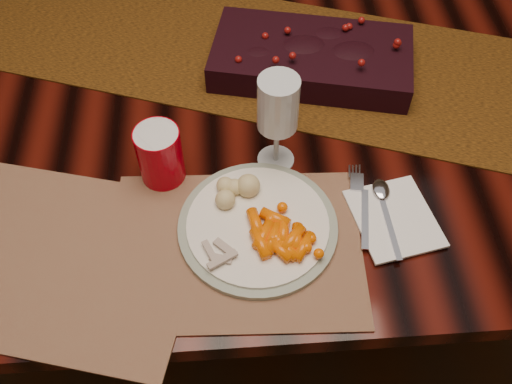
{
  "coord_description": "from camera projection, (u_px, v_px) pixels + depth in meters",
  "views": [
    {
      "loc": [
        -0.06,
        -0.8,
        1.53
      ],
      "look_at": [
        -0.02,
        -0.26,
        0.8
      ],
      "focal_mm": 40.0,
      "sensor_mm": 36.0,
      "label": 1
    }
  ],
  "objects": [
    {
      "name": "baby_carrots",
      "position": [
        281.0,
        232.0,
        0.89
      ],
      "size": [
        0.1,
        0.09,
        0.02
      ],
      "primitive_type": null,
      "rotation": [
        0.0,
        0.0,
        0.07
      ],
      "color": "#F85F00",
      "rests_on": "dinner_plate"
    },
    {
      "name": "mashed_potatoes",
      "position": [
        239.0,
        190.0,
        0.93
      ],
      "size": [
        0.08,
        0.07,
        0.04
      ],
      "primitive_type": null,
      "rotation": [
        0.0,
        0.0,
        0.02
      ],
      "color": "#F1DD86",
      "rests_on": "dinner_plate"
    },
    {
      "name": "dinner_plate",
      "position": [
        258.0,
        226.0,
        0.92
      ],
      "size": [
        0.32,
        0.32,
        0.01
      ],
      "primitive_type": "cylinder",
      "rotation": [
        0.0,
        0.0,
        0.29
      ],
      "color": "white",
      "rests_on": "placemat_main"
    },
    {
      "name": "napkin",
      "position": [
        394.0,
        218.0,
        0.93
      ],
      "size": [
        0.15,
        0.17,
        0.01
      ],
      "primitive_type": "cube",
      "rotation": [
        0.0,
        0.0,
        0.2
      ],
      "color": "white",
      "rests_on": "placemat_main"
    },
    {
      "name": "placemat_second",
      "position": [
        56.0,
        258.0,
        0.89
      ],
      "size": [
        0.51,
        0.43,
        0.0
      ],
      "primitive_type": "cube",
      "rotation": [
        0.0,
        0.0,
        -0.27
      ],
      "color": "#976749",
      "rests_on": "dining_table"
    },
    {
      "name": "centerpiece",
      "position": [
        312.0,
        54.0,
        1.12
      ],
      "size": [
        0.42,
        0.28,
        0.08
      ],
      "primitive_type": null,
      "rotation": [
        0.0,
        0.0,
        -0.23
      ],
      "color": "black",
      "rests_on": "table_runner"
    },
    {
      "name": "fork",
      "position": [
        363.0,
        209.0,
        0.94
      ],
      "size": [
        0.05,
        0.15,
        0.0
      ],
      "primitive_type": null,
      "rotation": [
        0.0,
        0.0,
        -0.18
      ],
      "color": "silver",
      "rests_on": "napkin"
    },
    {
      "name": "spoon",
      "position": [
        387.0,
        216.0,
        0.93
      ],
      "size": [
        0.03,
        0.15,
        0.0
      ],
      "primitive_type": null,
      "rotation": [
        0.0,
        0.0,
        0.03
      ],
      "color": "#BDBDBD",
      "rests_on": "napkin"
    },
    {
      "name": "floor",
      "position": [
        258.0,
        279.0,
        1.71
      ],
      "size": [
        5.0,
        5.0,
        0.0
      ],
      "primitive_type": "plane",
      "color": "black",
      "rests_on": "ground"
    },
    {
      "name": "table_runner",
      "position": [
        279.0,
        58.0,
        1.18
      ],
      "size": [
        1.87,
        0.97,
        0.0
      ],
      "primitive_type": "cube",
      "rotation": [
        0.0,
        0.0,
        -0.34
      ],
      "color": "#3B230C",
      "rests_on": "dining_table"
    },
    {
      "name": "turkey_shreds",
      "position": [
        219.0,
        255.0,
        0.87
      ],
      "size": [
        0.1,
        0.09,
        0.02
      ],
      "primitive_type": null,
      "rotation": [
        0.0,
        0.0,
        -0.37
      ],
      "color": "tan",
      "rests_on": "dinner_plate"
    },
    {
      "name": "dining_table",
      "position": [
        258.0,
        208.0,
        1.41
      ],
      "size": [
        1.8,
        1.0,
        0.75
      ],
      "primitive_type": "cube",
      "color": "black",
      "rests_on": "floor"
    },
    {
      "name": "wine_glass",
      "position": [
        277.0,
        124.0,
        0.94
      ],
      "size": [
        0.08,
        0.08,
        0.19
      ],
      "primitive_type": null,
      "rotation": [
        0.0,
        0.0,
        -0.2
      ],
      "color": "silver",
      "rests_on": "dining_table"
    },
    {
      "name": "red_cup",
      "position": [
        160.0,
        155.0,
        0.95
      ],
      "size": [
        0.1,
        0.1,
        0.1
      ],
      "primitive_type": "cylinder",
      "rotation": [
        0.0,
        0.0,
        -0.37
      ],
      "color": "#AE000F",
      "rests_on": "placemat_main"
    },
    {
      "name": "placemat_main",
      "position": [
        236.0,
        247.0,
        0.91
      ],
      "size": [
        0.41,
        0.31,
        0.0
      ],
      "primitive_type": "cube",
      "rotation": [
        0.0,
        0.0,
        -0.05
      ],
      "color": "#8F664A",
      "rests_on": "dining_table"
    }
  ]
}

